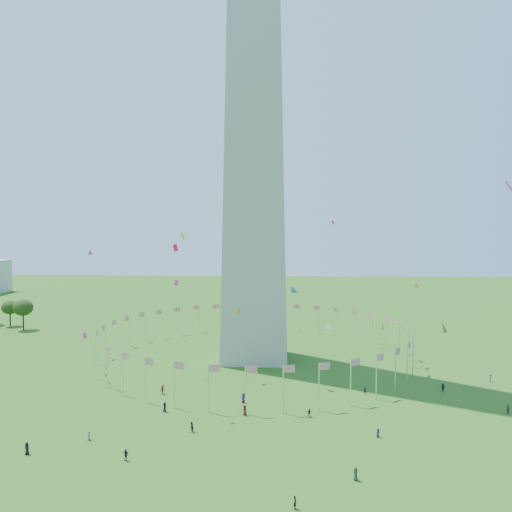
# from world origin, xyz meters

# --- Properties ---
(ground) EXTENTS (600.00, 600.00, 0.00)m
(ground) POSITION_xyz_m (0.00, 0.00, 0.00)
(ground) COLOR #255313
(ground) RESTS_ON ground
(washington_monument) EXTENTS (16.80, 16.80, 169.00)m
(washington_monument) POSITION_xyz_m (0.00, 50.00, 84.50)
(washington_monument) COLOR #AFAA9C
(washington_monument) RESTS_ON ground
(flag_ring) EXTENTS (80.24, 80.24, 9.00)m
(flag_ring) POSITION_xyz_m (-0.00, 50.00, 4.50)
(flag_ring) COLOR silver
(flag_ring) RESTS_ON ground
(crowd) EXTENTS (86.49, 61.09, 1.98)m
(crowd) POSITION_xyz_m (10.85, 2.61, 0.89)
(crowd) COLOR #531317
(crowd) RESTS_ON ground
(kites_aloft) EXTENTS (93.99, 67.77, 36.57)m
(kites_aloft) POSITION_xyz_m (11.97, 21.10, 21.79)
(kites_aloft) COLOR blue
(kites_aloft) RESTS_ON ground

